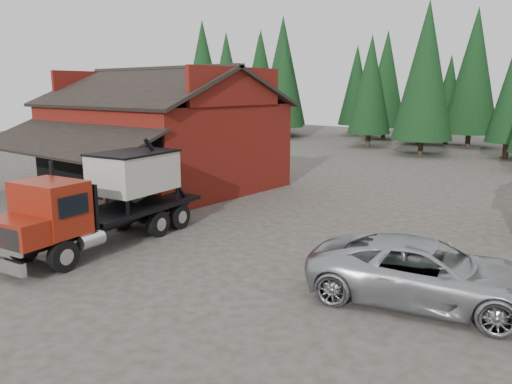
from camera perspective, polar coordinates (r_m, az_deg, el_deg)
The scene contains 8 objects.
ground at distance 17.16m, azimuth -11.61°, elevation -8.59°, with size 120.00×120.00×0.00m, color #3E3A31.
red_barn at distance 31.07m, azimuth -10.74°, elevation 5.63°, with size 12.80×13.63×7.18m.
conifer_backdrop at distance 53.93m, azimuth 25.27°, elevation 4.35°, with size 76.00×16.00×16.00m, color black, non-canonical shape.
near_pine_a at distance 51.44m, azimuth -3.38°, elevation 12.28°, with size 4.40×4.40×11.40m.
near_pine_d at distance 47.14m, azimuth 18.82°, elevation 12.97°, with size 5.28×5.28×13.40m.
feed_truck at distance 19.78m, azimuth -16.70°, elevation -0.55°, with size 3.59×9.02×3.96m.
silver_car at distance 14.75m, azimuth 18.78°, elevation -8.73°, with size 2.96×6.41×1.78m, color #AAACB2.
equip_box at distance 22.54m, azimuth -18.65°, elevation -3.25°, with size 0.70×1.10×0.60m, color maroon.
Camera 1 is at (12.55, -10.11, 5.89)m, focal length 35.00 mm.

